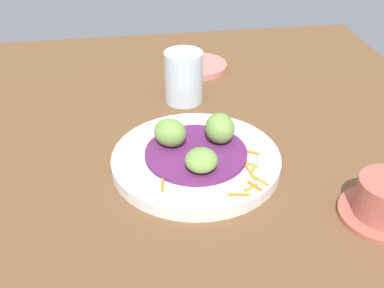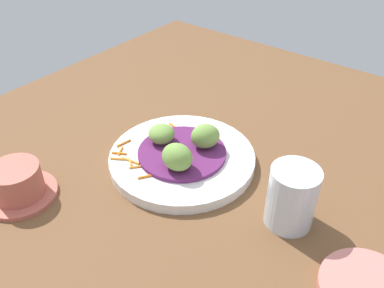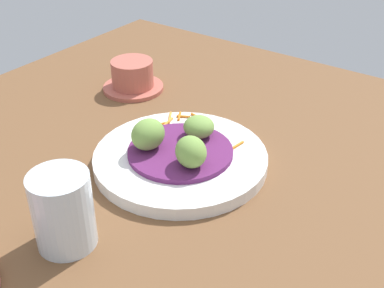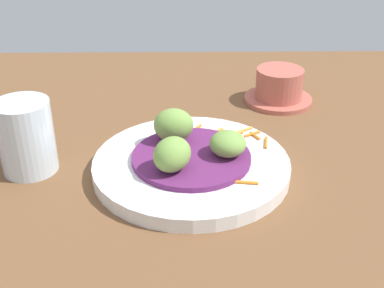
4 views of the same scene
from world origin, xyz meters
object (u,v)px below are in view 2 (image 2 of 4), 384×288
terracotta_bowl (18,184)px  guac_scoop_right (162,134)px  guac_scoop_center (207,135)px  water_glass (292,197)px  guac_scoop_left (177,157)px  main_plate (182,158)px

terracotta_bowl → guac_scoop_right: bearing=-114.9°
guac_scoop_center → water_glass: (-19.77, 5.39, 0.05)cm
guac_scoop_left → guac_scoop_right: guac_scoop_left is taller
guac_scoop_left → water_glass: 20.04cm
guac_scoop_left → terracotta_bowl: size_ratio=0.47×
guac_scoop_center → guac_scoop_right: 8.49cm
guac_scoop_left → terracotta_bowl: guac_scoop_left is taller
main_plate → water_glass: water_glass is taller
terracotta_bowl → guac_scoop_left: bearing=-133.4°
guac_scoop_center → guac_scoop_right: guac_scoop_center is taller
terracotta_bowl → water_glass: 44.24cm
terracotta_bowl → water_glass: (-38.06, -22.42, 2.37)cm
guac_scoop_right → terracotta_bowl: same height
terracotta_bowl → guac_scoop_center: bearing=-123.3°
main_plate → guac_scoop_right: guac_scoop_right is taller
guac_scoop_right → terracotta_bowl: 26.08cm
main_plate → guac_scoop_center: size_ratio=5.01×
guac_scoop_right → water_glass: 27.15cm
guac_scoop_center → water_glass: bearing=164.8°
guac_scoop_left → guac_scoop_center: guac_scoop_left is taller
guac_scoop_center → water_glass: 20.49cm
guac_scoop_left → water_glass: bearing=-171.2°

